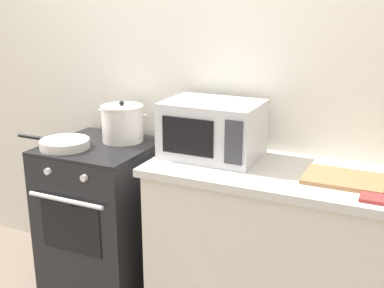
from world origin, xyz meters
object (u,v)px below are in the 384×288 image
Objects in this scene: stock_pot at (122,123)px; cutting_board at (344,179)px; frying_pan at (64,144)px; oven_mitt at (383,198)px; microwave at (212,129)px; stove at (103,217)px.

stock_pot is 1.30m from cutting_board.
frying_pan reaches higher than oven_mitt.
microwave is 1.39× the size of cutting_board.
microwave is at bearing 173.61° from cutting_board.
stock_pot reaches higher than cutting_board.
stock_pot is at bearing 175.24° from microwave.
oven_mitt is (0.18, -0.16, -0.00)m from cutting_board.
stock_pot is at bearing 174.36° from cutting_board.
microwave reaches higher than cutting_board.
stove is 1.45m from cutting_board.
oven_mitt is at bearing -15.17° from microwave.
frying_pan is 0.96× the size of microwave.
oven_mitt is (1.70, -0.02, -0.02)m from frying_pan.
stock_pot is 0.92× the size of cutting_board.
stock_pot is 0.69× the size of frying_pan.
microwave is 2.78× the size of oven_mitt.
stock_pot is 0.60m from microwave.
stock_pot reaches higher than oven_mitt.
frying_pan is 1.70m from oven_mitt.
oven_mitt is at bearing -11.04° from stock_pot.
frying_pan is 0.86m from microwave.
cutting_board is 2.00× the size of oven_mitt.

